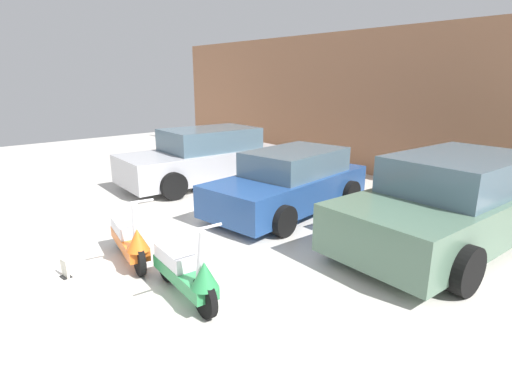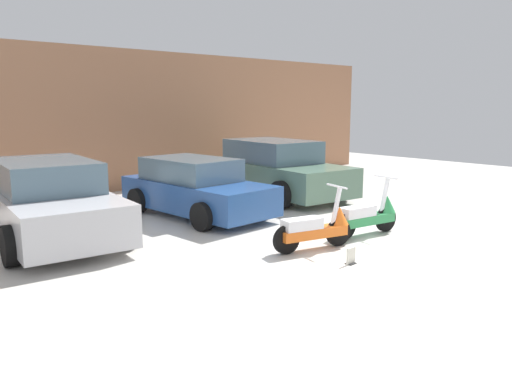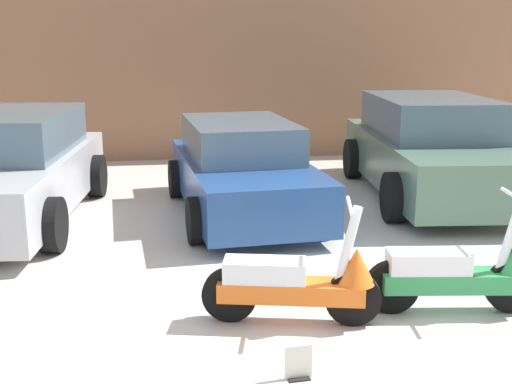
{
  "view_description": "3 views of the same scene",
  "coord_description": "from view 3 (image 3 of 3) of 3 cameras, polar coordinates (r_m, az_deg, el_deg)",
  "views": [
    {
      "loc": [
        4.89,
        -2.06,
        2.66
      ],
      "look_at": [
        0.16,
        2.33,
        0.83
      ],
      "focal_mm": 28.0,
      "sensor_mm": 36.0,
      "label": 1
    },
    {
      "loc": [
        -6.49,
        -5.26,
        2.41
      ],
      "look_at": [
        -0.41,
        1.91,
        0.77
      ],
      "focal_mm": 35.0,
      "sensor_mm": 36.0,
      "label": 2
    },
    {
      "loc": [
        -1.48,
        -4.67,
        2.41
      ],
      "look_at": [
        -0.54,
        2.13,
        0.72
      ],
      "focal_mm": 45.0,
      "sensor_mm": 36.0,
      "label": 3
    }
  ],
  "objects": [
    {
      "name": "wall_back",
      "position": [
        12.79,
        -1.25,
        11.9
      ],
      "size": [
        19.6,
        0.12,
        3.97
      ],
      "primitive_type": "cube",
      "color": "#9E6B4C",
      "rests_on": "ground_plane"
    },
    {
      "name": "scooter_front_left",
      "position": [
        5.49,
        3.84,
        -7.95
      ],
      "size": [
        1.51,
        0.65,
        1.07
      ],
      "rotation": [
        0.0,
        0.0,
        -0.21
      ],
      "color": "black",
      "rests_on": "ground_plane"
    },
    {
      "name": "scooter_front_right",
      "position": [
        5.96,
        17.76,
        -6.74
      ],
      "size": [
        1.55,
        0.56,
        1.08
      ],
      "rotation": [
        0.0,
        0.0,
        -0.12
      ],
      "color": "black",
      "rests_on": "ground_plane"
    },
    {
      "name": "car_rear_left",
      "position": [
        9.07,
        -21.23,
        1.87
      ],
      "size": [
        2.31,
        4.34,
        1.43
      ],
      "rotation": [
        0.0,
        0.0,
        -1.66
      ],
      "color": "#B7B7BC",
      "rests_on": "ground_plane"
    },
    {
      "name": "placard_near_left_scooter",
      "position": [
        4.77,
        3.78,
        -14.97
      ],
      "size": [
        0.2,
        0.13,
        0.26
      ],
      "rotation": [
        0.0,
        0.0,
        0.08
      ],
      "color": "black",
      "rests_on": "ground_plane"
    },
    {
      "name": "car_rear_right",
      "position": [
        10.15,
        15.41,
        3.68
      ],
      "size": [
        2.41,
        4.53,
        1.49
      ],
      "rotation": [
        0.0,
        0.0,
        -1.66
      ],
      "color": "#51705B",
      "rests_on": "ground_plane"
    },
    {
      "name": "ground_plane",
      "position": [
        5.46,
        8.89,
        -12.57
      ],
      "size": [
        28.0,
        28.0,
        0.0
      ],
      "primitive_type": "plane",
      "color": "silver"
    },
    {
      "name": "car_rear_center",
      "position": [
        8.81,
        -1.23,
        1.97
      ],
      "size": [
        2.05,
        3.84,
        1.26
      ],
      "rotation": [
        0.0,
        0.0,
        -1.48
      ],
      "color": "navy",
      "rests_on": "ground_plane"
    }
  ]
}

